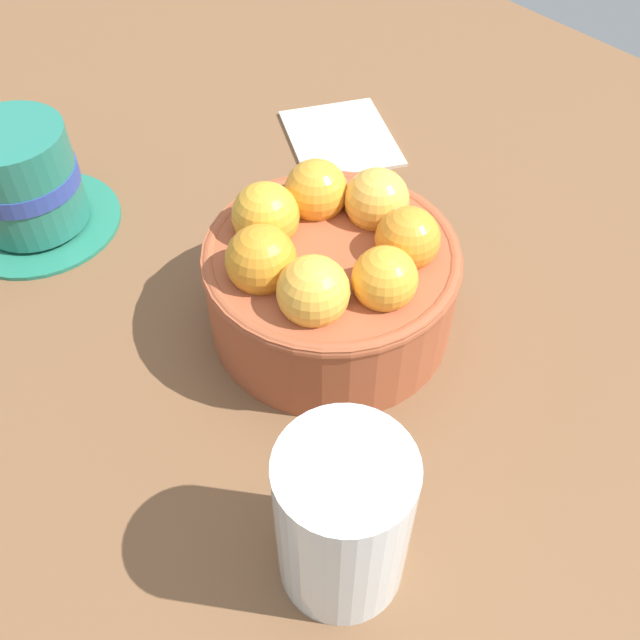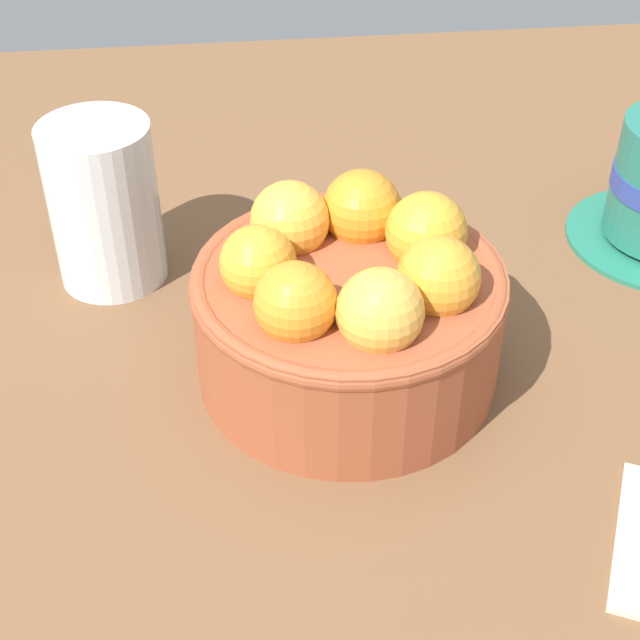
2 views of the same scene
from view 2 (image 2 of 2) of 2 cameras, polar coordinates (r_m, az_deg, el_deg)
The scene contains 3 objects.
ground_plane at distance 50.23cm, azimuth 1.59°, elevation -5.23°, with size 133.41×87.39×4.94cm, color brown.
terracotta_bowl at distance 45.90cm, azimuth 1.78°, elevation 0.81°, with size 15.19×15.19×9.12cm.
water_glass at distance 53.96cm, azimuth -12.84°, elevation 6.79°, with size 6.08×6.08×9.42cm, color silver.
Camera 2 is at (5.54, 35.86, 32.26)cm, focal length 53.26 mm.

